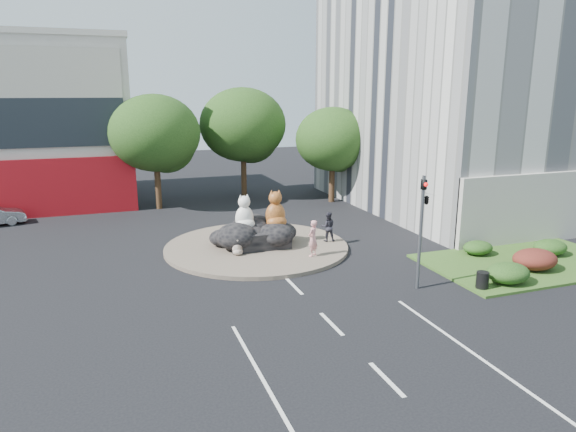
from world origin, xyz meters
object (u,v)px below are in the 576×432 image
pedestrian_pink (313,238)px  litter_bin (482,280)px  pedestrian_dark (328,227)px  cat_tabby (275,209)px  kitten_calico (237,245)px  cat_white (244,212)px  kitten_white (283,238)px

pedestrian_pink → litter_bin: (5.31, -6.38, -0.65)m
pedestrian_dark → cat_tabby: bearing=4.8°
kitten_calico → cat_tabby: bearing=39.3°
cat_white → litter_bin: bearing=-55.3°
cat_tabby → kitten_calico: bearing=-152.4°
cat_white → kitten_calico: size_ratio=1.96×
cat_tabby → kitten_calico: size_ratio=2.14×
pedestrian_dark → kitten_calico: bearing=23.4°
cat_white → litter_bin: 12.47m
kitten_white → pedestrian_pink: bearing=-118.0°
kitten_calico → pedestrian_dark: (5.40, 0.71, 0.34)m
kitten_calico → litter_bin: size_ratio=1.37×
cat_white → pedestrian_pink: (2.79, -2.97, -0.94)m
cat_tabby → kitten_white: bearing=-63.9°
kitten_calico → pedestrian_pink: (3.59, -1.47, 0.44)m
cat_white → kitten_white: size_ratio=2.15×
cat_tabby → cat_white: bearing=173.1°
pedestrian_dark → kitten_white: bearing=15.5°
kitten_white → pedestrian_dark: (2.64, -0.02, 0.38)m
litter_bin → kitten_calico: bearing=138.6°
pedestrian_pink → litter_bin: 8.33m
cat_tabby → pedestrian_pink: bearing=-68.0°
cat_white → pedestrian_pink: cat_white is taller
kitten_calico → litter_bin: bearing=-29.4°
cat_tabby → pedestrian_pink: (1.10, -2.75, -1.03)m
kitten_white → litter_bin: (6.14, -8.58, -0.17)m
cat_white → pedestrian_dark: cat_white is taller
cat_white → litter_bin: (8.10, -9.35, -1.59)m
pedestrian_pink → pedestrian_dark: 2.84m
cat_tabby → litter_bin: size_ratio=2.93×
cat_tabby → pedestrian_pink: 3.14m
pedestrian_dark → litter_bin: 9.26m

